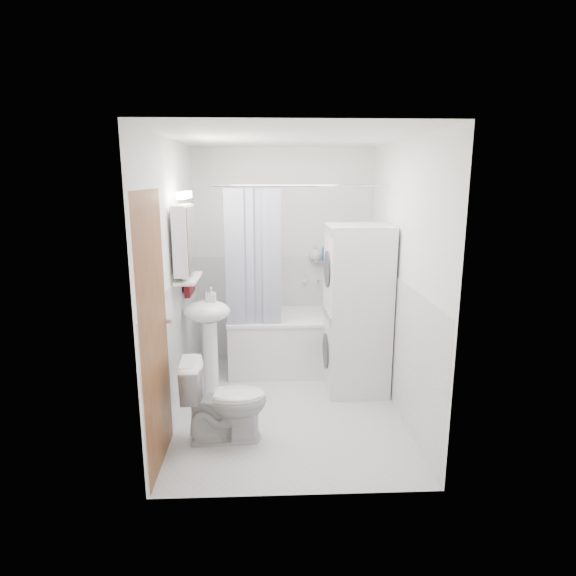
{
  "coord_description": "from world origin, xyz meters",
  "views": [
    {
      "loc": [
        -0.18,
        -4.12,
        2.08
      ],
      "look_at": [
        0.0,
        0.15,
        1.09
      ],
      "focal_mm": 30.0,
      "sensor_mm": 36.0,
      "label": 1
    }
  ],
  "objects_px": {
    "washer_dryer": "(357,310)",
    "bathtub": "(302,339)",
    "sink": "(208,326)",
    "toilet": "(225,400)"
  },
  "relations": [
    {
      "from": "toilet",
      "to": "washer_dryer",
      "type": "bearing_deg",
      "value": -56.44
    },
    {
      "from": "sink",
      "to": "toilet",
      "type": "height_order",
      "value": "sink"
    },
    {
      "from": "bathtub",
      "to": "toilet",
      "type": "distance_m",
      "value": 1.65
    },
    {
      "from": "bathtub",
      "to": "sink",
      "type": "distance_m",
      "value": 1.21
    },
    {
      "from": "sink",
      "to": "toilet",
      "type": "relative_size",
      "value": 1.52
    },
    {
      "from": "sink",
      "to": "washer_dryer",
      "type": "distance_m",
      "value": 1.44
    },
    {
      "from": "bathtub",
      "to": "toilet",
      "type": "bearing_deg",
      "value": -116.24
    },
    {
      "from": "bathtub",
      "to": "washer_dryer",
      "type": "distance_m",
      "value": 0.89
    },
    {
      "from": "washer_dryer",
      "to": "bathtub",
      "type": "bearing_deg",
      "value": 129.55
    },
    {
      "from": "bathtub",
      "to": "toilet",
      "type": "height_order",
      "value": "toilet"
    }
  ]
}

